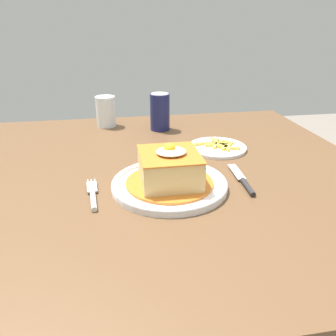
% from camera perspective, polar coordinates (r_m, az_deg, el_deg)
% --- Properties ---
extents(dining_table, '(1.23, 1.03, 0.76)m').
position_cam_1_polar(dining_table, '(0.91, -5.44, -6.52)').
color(dining_table, brown).
rests_on(dining_table, ground_plane).
extents(main_plate, '(0.26, 0.26, 0.02)m').
position_cam_1_polar(main_plate, '(0.77, 0.25, -2.69)').
color(main_plate, white).
rests_on(main_plate, dining_table).
extents(sandwich_meal, '(0.20, 0.20, 0.10)m').
position_cam_1_polar(sandwich_meal, '(0.76, 0.26, -0.21)').
color(sandwich_meal, '#C66B23').
rests_on(sandwich_meal, main_plate).
extents(fork, '(0.03, 0.14, 0.01)m').
position_cam_1_polar(fork, '(0.75, -12.44, -4.60)').
color(fork, silver).
rests_on(fork, dining_table).
extents(knife, '(0.02, 0.17, 0.01)m').
position_cam_1_polar(knife, '(0.81, 12.63, -2.35)').
color(knife, '#262628').
rests_on(knife, dining_table).
extents(soda_can, '(0.07, 0.07, 0.12)m').
position_cam_1_polar(soda_can, '(1.17, -1.36, 9.36)').
color(soda_can, '#191E51').
rests_on(soda_can, dining_table).
extents(drinking_glass, '(0.07, 0.07, 0.10)m').
position_cam_1_polar(drinking_glass, '(1.23, -10.32, 8.95)').
color(drinking_glass, '#3F2314').
rests_on(drinking_glass, dining_table).
extents(side_plate_fries, '(0.17, 0.17, 0.02)m').
position_cam_1_polar(side_plate_fries, '(1.01, 8.26, 3.45)').
color(side_plate_fries, white).
rests_on(side_plate_fries, dining_table).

